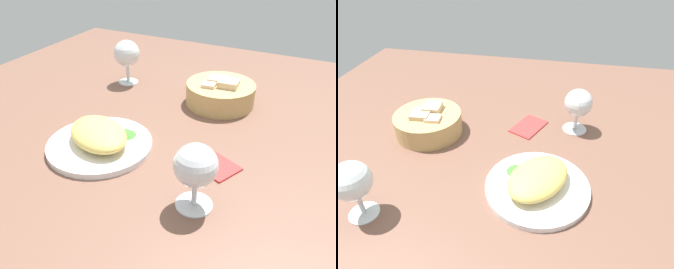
# 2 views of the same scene
# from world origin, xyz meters

# --- Properties ---
(ground_plane) EXTENTS (1.40, 1.40, 0.02)m
(ground_plane) POSITION_xyz_m (0.00, 0.00, -0.01)
(ground_plane) COLOR brown
(plate) EXTENTS (0.23, 0.23, 0.01)m
(plate) POSITION_xyz_m (-0.08, -0.12, 0.01)
(plate) COLOR white
(plate) RESTS_ON ground_plane
(omelette) EXTENTS (0.20, 0.18, 0.04)m
(omelette) POSITION_xyz_m (-0.08, -0.12, 0.04)
(omelette) COLOR #DCC25E
(omelette) RESTS_ON plate
(lettuce_garnish) EXTENTS (0.05, 0.05, 0.02)m
(lettuce_garnish) POSITION_xyz_m (-0.04, -0.07, 0.02)
(lettuce_garnish) COLOR #448935
(lettuce_garnish) RESTS_ON plate
(bread_basket) EXTENTS (0.19, 0.19, 0.08)m
(bread_basket) POSITION_xyz_m (0.09, 0.21, 0.03)
(bread_basket) COLOR tan
(bread_basket) RESTS_ON ground_plane
(wine_glass_near) EXTENTS (0.08, 0.08, 0.13)m
(wine_glass_near) POSITION_xyz_m (0.18, -0.20, 0.08)
(wine_glass_near) COLOR silver
(wine_glass_near) RESTS_ON ground_plane
(wine_glass_far) EXTENTS (0.08, 0.08, 0.13)m
(wine_glass_far) POSITION_xyz_m (-0.22, 0.22, 0.09)
(wine_glass_far) COLOR silver
(wine_glass_far) RESTS_ON ground_plane
(folded_napkin) EXTENTS (0.13, 0.11, 0.01)m
(folded_napkin) POSITION_xyz_m (0.17, -0.07, 0.00)
(folded_napkin) COLOR red
(folded_napkin) RESTS_ON ground_plane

